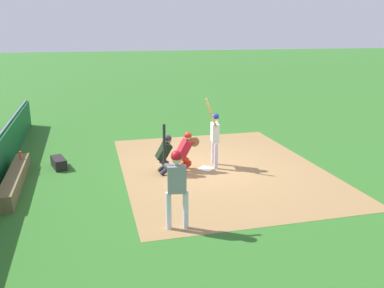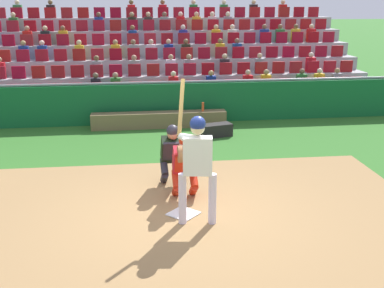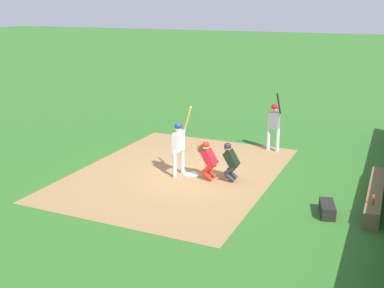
# 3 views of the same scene
# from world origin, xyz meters

# --- Properties ---
(ground_plane) EXTENTS (160.00, 160.00, 0.00)m
(ground_plane) POSITION_xyz_m (0.00, 0.00, 0.00)
(ground_plane) COLOR #2E6723
(infield_dirt_patch) EXTENTS (8.49, 6.42, 0.01)m
(infield_dirt_patch) POSITION_xyz_m (0.00, 0.50, 0.00)
(infield_dirt_patch) COLOR #977347
(infield_dirt_patch) RESTS_ON ground_plane
(home_plate_marker) EXTENTS (0.62, 0.62, 0.02)m
(home_plate_marker) POSITION_xyz_m (0.00, 0.00, 0.02)
(home_plate_marker) COLOR white
(home_plate_marker) RESTS_ON infield_dirt_patch
(batter_at_plate) EXTENTS (0.63, 0.54, 2.31)m
(batter_at_plate) POSITION_xyz_m (-0.18, 0.34, 1.12)
(batter_at_plate) COLOR silver
(batter_at_plate) RESTS_ON ground_plane
(catcher_crouching) EXTENTS (0.46, 0.71, 1.26)m
(catcher_crouching) POSITION_xyz_m (-0.10, -0.65, 0.71)
(catcher_crouching) COLOR #B72210
(catcher_crouching) RESTS_ON ground_plane
(home_plate_umpire) EXTENTS (0.47, 0.51, 1.26)m
(home_plate_umpire) POSITION_xyz_m (0.06, -1.35, 0.69)
(home_plate_umpire) COLOR #27252D
(home_plate_umpire) RESTS_ON ground_plane
(dugout_wall) EXTENTS (16.48, 0.24, 1.23)m
(dugout_wall) POSITION_xyz_m (0.00, -6.27, 0.59)
(dugout_wall) COLOR #11592A
(dugout_wall) RESTS_ON ground_plane
(dugout_bench) EXTENTS (3.81, 0.40, 0.44)m
(dugout_bench) POSITION_xyz_m (0.03, -5.72, 0.22)
(dugout_bench) COLOR brown
(dugout_bench) RESTS_ON ground_plane
(water_bottle_on_bench) EXTENTS (0.07, 0.07, 0.25)m
(water_bottle_on_bench) POSITION_xyz_m (-1.21, -5.70, 0.57)
(water_bottle_on_bench) COLOR #CF4C23
(water_bottle_on_bench) RESTS_ON dugout_bench
(equipment_duffel_bag) EXTENTS (0.94, 0.57, 0.34)m
(equipment_duffel_bag) POSITION_xyz_m (-1.38, -4.60, 0.17)
(equipment_duffel_bag) COLOR black
(equipment_duffel_bag) RESTS_ON ground_plane
(bleacher_stand) EXTENTS (15.67, 5.42, 3.49)m
(bleacher_stand) POSITION_xyz_m (0.00, -11.49, 1.03)
(bleacher_stand) COLOR #98969A
(bleacher_stand) RESTS_ON ground_plane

